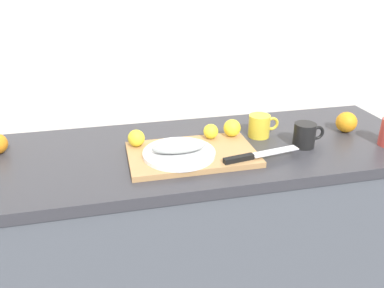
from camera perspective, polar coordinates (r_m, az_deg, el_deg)
The scene contains 12 objects.
back_wall at distance 1.63m, azimuth -6.58°, elevation 15.04°, with size 3.20×0.05×2.50m, color white.
kitchen_counter at distance 1.67m, azimuth -3.81°, elevation -15.06°, with size 2.00×0.60×0.90m.
cutting_board at distance 1.38m, azimuth 0.00°, elevation -1.51°, with size 0.45×0.28×0.02m, color tan.
white_plate at distance 1.35m, azimuth -1.91°, elevation -1.39°, with size 0.25×0.25×0.01m, color white.
fish_fillet at distance 1.34m, azimuth -1.93°, elevation -0.40°, with size 0.19×0.08×0.04m, color #999E99.
chef_knife at distance 1.34m, azimuth 8.86°, elevation -1.75°, with size 0.29×0.08×0.02m.
lemon_0 at distance 1.42m, azimuth -8.20°, elevation 0.86°, with size 0.06×0.06×0.06m, color yellow.
lemon_1 at distance 1.47m, azimuth 2.78°, elevation 1.87°, with size 0.06×0.06×0.06m, color yellow.
lemon_2 at distance 1.50m, azimuth 5.91°, elevation 2.37°, with size 0.07×0.07×0.07m, color yellow.
coffee_mug_1 at distance 1.56m, azimuth 9.95°, elevation 2.65°, with size 0.12×0.08×0.09m.
coffee_mug_2 at distance 1.51m, azimuth 16.29°, elevation 1.28°, with size 0.12×0.08×0.09m.
orange_1 at distance 1.70m, azimuth 21.75°, elevation 3.00°, with size 0.08×0.08×0.08m, color orange.
Camera 1 is at (-0.19, -1.28, 1.52)m, focal length 36.28 mm.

